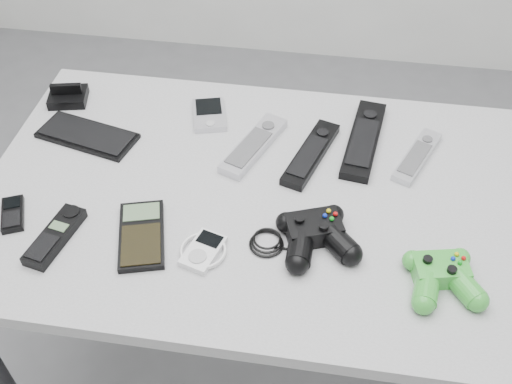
# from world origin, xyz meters

# --- Properties ---
(floor) EXTENTS (3.50, 3.50, 0.00)m
(floor) POSITION_xyz_m (0.00, 0.00, 0.00)
(floor) COLOR slate
(floor) RESTS_ON ground
(desk) EXTENTS (1.15, 0.74, 0.77)m
(desk) POSITION_xyz_m (-0.04, -0.02, 0.70)
(desk) COLOR #979799
(desk) RESTS_ON floor
(pda_keyboard) EXTENTS (0.24, 0.15, 0.01)m
(pda_keyboard) POSITION_xyz_m (-0.45, 0.09, 0.78)
(pda_keyboard) COLOR black
(pda_keyboard) RESTS_ON desk
(dock_bracket) EXTENTS (0.10, 0.10, 0.05)m
(dock_bracket) POSITION_xyz_m (-0.54, 0.22, 0.79)
(dock_bracket) COLOR black
(dock_bracket) RESTS_ON desk
(pda) EXTENTS (0.10, 0.13, 0.02)m
(pda) POSITION_xyz_m (-0.19, 0.21, 0.78)
(pda) COLOR #B9B8C0
(pda) RESTS_ON desk
(remote_silver_a) EXTENTS (0.13, 0.22, 0.02)m
(remote_silver_a) POSITION_xyz_m (-0.07, 0.11, 0.78)
(remote_silver_a) COLOR #B9B8C0
(remote_silver_a) RESTS_ON desk
(remote_black_a) EXTENTS (0.12, 0.23, 0.02)m
(remote_black_a) POSITION_xyz_m (0.06, 0.10, 0.78)
(remote_black_a) COLOR black
(remote_black_a) RESTS_ON desk
(remote_black_b) EXTENTS (0.10, 0.27, 0.03)m
(remote_black_b) POSITION_xyz_m (0.18, 0.17, 0.78)
(remote_black_b) COLOR black
(remote_black_b) RESTS_ON desk
(remote_silver_b) EXTENTS (0.11, 0.19, 0.02)m
(remote_silver_b) POSITION_xyz_m (0.29, 0.13, 0.78)
(remote_silver_b) COLOR #B7B8BF
(remote_silver_b) RESTS_ON desk
(mobile_phone) EXTENTS (0.08, 0.10, 0.02)m
(mobile_phone) POSITION_xyz_m (-0.51, -0.16, 0.78)
(mobile_phone) COLOR black
(mobile_phone) RESTS_ON desk
(cordless_handset) EXTENTS (0.08, 0.16, 0.02)m
(cordless_handset) POSITION_xyz_m (-0.40, -0.21, 0.78)
(cordless_handset) COLOR black
(cordless_handset) RESTS_ON desk
(calculator) EXTENTS (0.13, 0.18, 0.02)m
(calculator) POSITION_xyz_m (-0.24, -0.18, 0.78)
(calculator) COLOR black
(calculator) RESTS_ON desk
(mp3_player) EXTENTS (0.11, 0.11, 0.02)m
(mp3_player) POSITION_xyz_m (-0.11, -0.20, 0.78)
(mp3_player) COLOR white
(mp3_player) RESTS_ON desk
(controller_black) EXTENTS (0.29, 0.23, 0.05)m
(controller_black) POSITION_xyz_m (0.09, -0.14, 0.80)
(controller_black) COLOR black
(controller_black) RESTS_ON desk
(controller_green) EXTENTS (0.16, 0.17, 0.05)m
(controller_green) POSITION_xyz_m (0.32, -0.20, 0.79)
(controller_green) COLOR green
(controller_green) RESTS_ON desk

